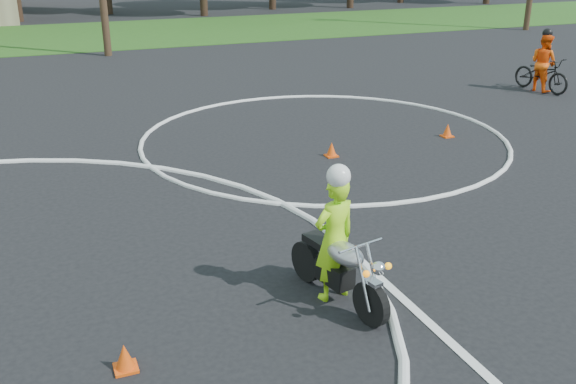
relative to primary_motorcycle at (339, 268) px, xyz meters
name	(u,v)px	position (x,y,z in m)	size (l,w,h in m)	color
course_markings	(60,250)	(-3.07, 2.73, -0.45)	(19.05, 19.05, 0.12)	silver
primary_motorcycle	(339,268)	(0.00, 0.00, 0.00)	(0.64, 1.77, 0.94)	black
rider_primary_grp	(335,235)	(-0.01, 0.13, 0.39)	(0.64, 0.49, 1.75)	#A3ED19
rider_second_grp	(542,69)	(10.66, 8.37, 0.18)	(0.90, 1.94, 1.80)	black
traffic_cones	(151,304)	(-2.18, 0.57, -0.32)	(15.61, 10.14, 0.30)	#F04C0C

